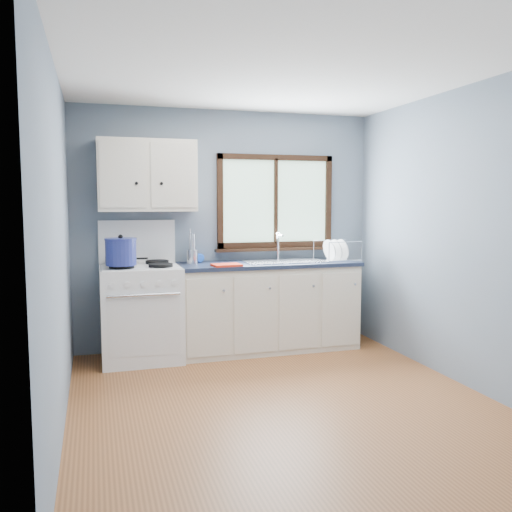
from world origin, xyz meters
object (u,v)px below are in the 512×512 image
object	(u,v)px
utensil_crock	(192,256)
sink	(284,267)
gas_range	(141,310)
base_cabinets	(268,310)
thermos	(192,248)
stockpot	(121,251)
skillet	(120,259)
dish_rack	(337,255)

from	to	relation	value
utensil_crock	sink	bearing A→B (deg)	-5.64
gas_range	base_cabinets	world-z (taller)	gas_range
sink	thermos	distance (m)	0.98
gas_range	stockpot	world-z (taller)	gas_range
base_cabinets	stockpot	distance (m)	1.65
gas_range	skillet	bearing A→B (deg)	141.79
skillet	dish_rack	size ratio (longest dim) A/B	0.89
gas_range	sink	world-z (taller)	gas_range
sink	skillet	xyz separation A→B (m)	(-1.67, 0.12, 0.13)
dish_rack	sink	bearing A→B (deg)	168.75
sink	dish_rack	xyz separation A→B (m)	(0.59, -0.03, 0.12)
skillet	thermos	bearing A→B (deg)	11.34
sink	utensil_crock	size ratio (longest dim) A/B	2.35
dish_rack	gas_range	bearing A→B (deg)	171.21
base_cabinets	thermos	distance (m)	1.02
stockpot	utensil_crock	size ratio (longest dim) A/B	0.97
base_cabinets	utensil_crock	size ratio (longest dim) A/B	5.19
skillet	stockpot	world-z (taller)	stockpot
gas_range	base_cabinets	size ratio (longest dim) A/B	0.74
sink	stockpot	xyz separation A→B (m)	(-1.67, -0.19, 0.23)
stockpot	dish_rack	distance (m)	2.27
skillet	thermos	distance (m)	0.73
sink	stockpot	bearing A→B (deg)	-173.62
utensil_crock	dish_rack	bearing A→B (deg)	-4.53
stockpot	base_cabinets	bearing A→B (deg)	7.16
thermos	dish_rack	world-z (taller)	thermos
sink	gas_range	bearing A→B (deg)	-179.29
skillet	stockpot	size ratio (longest dim) A/B	1.22
gas_range	skillet	world-z (taller)	gas_range
dish_rack	base_cabinets	bearing A→B (deg)	169.36
gas_range	sink	distance (m)	1.53
utensil_crock	dish_rack	world-z (taller)	utensil_crock
skillet	thermos	size ratio (longest dim) A/B	1.43
gas_range	utensil_crock	size ratio (longest dim) A/B	3.81
base_cabinets	dish_rack	size ratio (longest dim) A/B	3.89
base_cabinets	stockpot	size ratio (longest dim) A/B	5.34
base_cabinets	thermos	world-z (taller)	thermos
thermos	utensil_crock	bearing A→B (deg)	-99.30
base_cabinets	thermos	bearing A→B (deg)	166.09
gas_range	sink	size ratio (longest dim) A/B	1.62
utensil_crock	stockpot	bearing A→B (deg)	-158.55
gas_range	base_cabinets	bearing A→B (deg)	0.82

